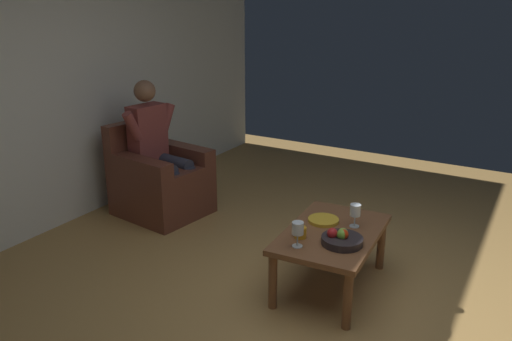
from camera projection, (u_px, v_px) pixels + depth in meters
The scene contains 10 objects.
ground_plane at pixel (343, 319), 3.35m from camera, with size 7.56×7.56×0.00m, color #AD8448.
wall_back at pixel (31, 77), 4.26m from camera, with size 6.70×0.06×2.74m, color silver.
armchair at pixel (159, 181), 4.93m from camera, with size 0.79×0.86×0.88m.
person_seated at pixel (157, 146), 4.82m from camera, with size 0.62×0.62×1.27m.
coffee_table at pixel (332, 239), 3.62m from camera, with size 0.99×0.67×0.44m.
wine_glass_near at pixel (355, 212), 3.63m from camera, with size 0.08×0.08×0.17m.
wine_glass_far at pixel (298, 230), 3.34m from camera, with size 0.08×0.08×0.17m.
fruit_bowl at pixel (342, 239), 3.40m from camera, with size 0.28×0.28×0.11m.
decorative_dish at pixel (323, 220), 3.75m from camera, with size 0.22×0.22×0.02m, color gold.
candle_jar at pixel (300, 232), 3.49m from camera, with size 0.08×0.08×0.08m, color gold.
Camera 1 is at (2.76, 0.95, 1.99)m, focal length 36.09 mm.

